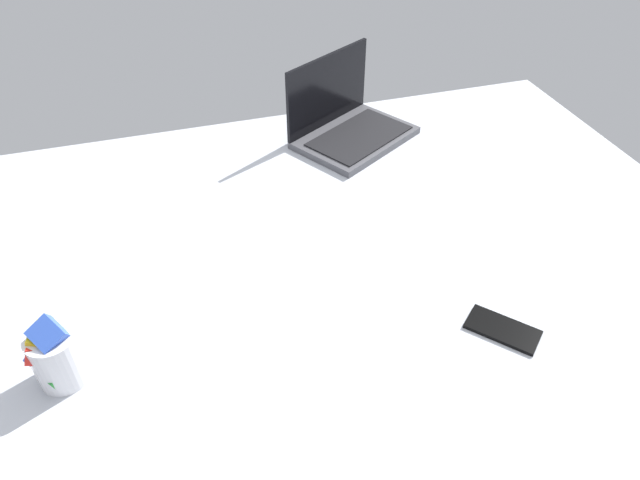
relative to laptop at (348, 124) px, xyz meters
The scene contains 4 objects.
bed_mattress 55.50cm from the laptop, 108.58° to the right, with size 180.00×140.00×18.00cm, color #B7BCC6.
laptop is the anchor object (origin of this frame).
snack_cup 102.24cm from the laptop, 139.31° to the right, with size 9.57×9.17×15.00cm.
cell_phone 80.35cm from the laptop, 86.55° to the right, with size 6.80×14.00×0.80cm, color black.
Camera 1 is at (-34.72, -91.58, 105.73)cm, focal length 32.69 mm.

